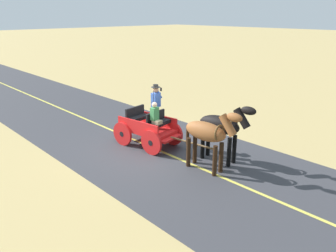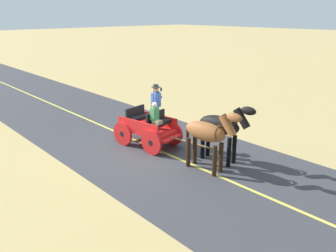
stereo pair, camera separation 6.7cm
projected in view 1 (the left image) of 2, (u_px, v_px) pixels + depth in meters
The scene contains 6 objects.
ground_plane at pixel (151, 147), 13.48m from camera, with size 200.00×200.00×0.00m, color tan.
road_surface at pixel (151, 147), 13.48m from camera, with size 6.60×160.00×0.01m, color #38383D.
road_centre_stripe at pixel (151, 147), 13.48m from camera, with size 0.12×160.00×0.00m, color #DBCC4C.
horse_drawn_carriage at pixel (149, 126), 13.42m from camera, with size 1.74×4.51×2.50m.
horse_near_side at pixel (222, 127), 11.79m from camera, with size 0.76×2.15×2.21m.
horse_off_side at pixel (208, 133), 11.12m from camera, with size 0.70×2.14×2.21m.
Camera 1 is at (8.04, 9.60, 5.11)m, focal length 36.15 mm.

